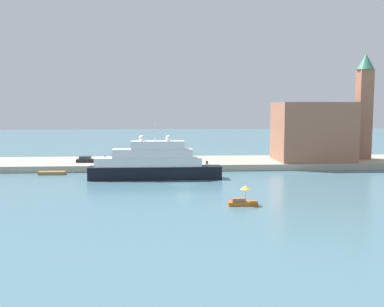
# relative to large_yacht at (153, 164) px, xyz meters

# --- Properties ---
(ground) EXTENTS (400.00, 400.00, 0.00)m
(ground) POSITION_rel_large_yacht_xyz_m (5.64, -6.37, -2.97)
(ground) COLOR slate
(quay_dock) EXTENTS (110.00, 18.65, 1.43)m
(quay_dock) POSITION_rel_large_yacht_xyz_m (5.64, 18.95, -2.26)
(quay_dock) COLOR #ADA38E
(quay_dock) RESTS_ON ground
(large_yacht) EXTENTS (25.83, 3.64, 11.20)m
(large_yacht) POSITION_rel_large_yacht_xyz_m (0.00, 0.00, 0.00)
(large_yacht) COLOR black
(large_yacht) RESTS_ON ground
(small_motorboat) EXTENTS (4.19, 1.60, 2.91)m
(small_motorboat) POSITION_rel_large_yacht_xyz_m (13.31, -24.22, -2.03)
(small_motorboat) COLOR #C66019
(small_motorboat) RESTS_ON ground
(work_barge) EXTENTS (5.51, 1.70, 0.68)m
(work_barge) POSITION_rel_large_yacht_xyz_m (-21.34, 7.24, -2.63)
(work_barge) COLOR olive
(work_barge) RESTS_ON ground
(harbor_building) EXTENTS (17.23, 13.34, 13.75)m
(harbor_building) POSITION_rel_large_yacht_xyz_m (37.30, 17.00, 5.33)
(harbor_building) COLOR #9E664C
(harbor_building) RESTS_ON quay_dock
(bell_tower) EXTENTS (4.18, 4.18, 25.35)m
(bell_tower) POSITION_rel_large_yacht_xyz_m (50.40, 18.78, 12.14)
(bell_tower) COLOR #9E664C
(bell_tower) RESTS_ON quay_dock
(parked_car) EXTENTS (4.40, 1.85, 1.44)m
(parked_car) POSITION_rel_large_yacht_xyz_m (-15.81, 16.09, -0.93)
(parked_car) COLOR black
(parked_car) RESTS_ON quay_dock
(person_figure) EXTENTS (0.36, 0.36, 1.73)m
(person_figure) POSITION_rel_large_yacht_xyz_m (-11.46, 16.05, -0.74)
(person_figure) COLOR #334C8C
(person_figure) RESTS_ON quay_dock
(mooring_bollard) EXTENTS (0.46, 0.46, 0.71)m
(mooring_bollard) POSITION_rel_large_yacht_xyz_m (11.57, 11.08, -1.19)
(mooring_bollard) COLOR black
(mooring_bollard) RESTS_ON quay_dock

